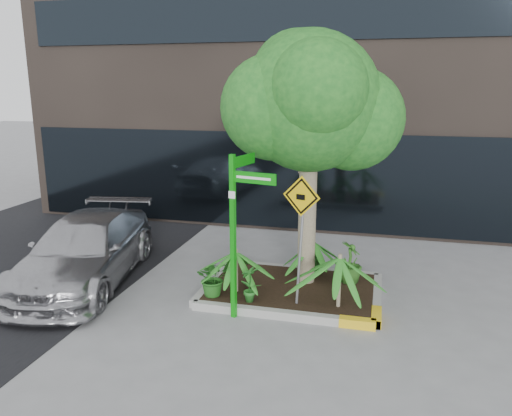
% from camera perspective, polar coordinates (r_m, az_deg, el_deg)
% --- Properties ---
extents(ground, '(80.00, 80.00, 0.00)m').
position_cam_1_polar(ground, '(9.55, 2.59, -10.32)').
color(ground, gray).
rests_on(ground, ground).
extents(planter, '(3.35, 2.36, 0.15)m').
position_cam_1_polar(planter, '(9.71, 4.28, -9.26)').
color(planter, '#9E9E99').
rests_on(planter, ground).
extents(tree, '(3.30, 2.93, 4.96)m').
position_cam_1_polar(tree, '(9.31, 6.21, 11.99)').
color(tree, '#9B9170').
rests_on(tree, ground).
extents(palm_front, '(1.08, 1.08, 1.20)m').
position_cam_1_polar(palm_front, '(8.67, 9.59, -5.61)').
color(palm_front, '#9B9170').
rests_on(palm_front, ground).
extents(palm_left, '(0.93, 0.93, 1.04)m').
position_cam_1_polar(palm_left, '(9.22, -2.30, -5.04)').
color(palm_left, '#9B9170').
rests_on(palm_left, ground).
extents(palm_back, '(0.89, 0.89, 0.99)m').
position_cam_1_polar(palm_back, '(9.95, 6.60, -3.91)').
color(palm_back, '#9B9170').
rests_on(palm_back, ground).
extents(parked_car, '(2.61, 4.80, 1.32)m').
position_cam_1_polar(parked_car, '(10.71, -18.91, -4.59)').
color(parked_car, '#AEADB2').
rests_on(parked_car, ground).
extents(shrub_a, '(0.79, 0.79, 0.68)m').
position_cam_1_polar(shrub_a, '(9.23, -4.87, -7.95)').
color(shrub_a, '#205D1A').
rests_on(shrub_a, planter).
extents(shrub_b, '(0.54, 0.54, 0.82)m').
position_cam_1_polar(shrub_b, '(9.93, 10.73, -6.12)').
color(shrub_b, '#2B621D').
rests_on(shrub_b, planter).
extents(shrub_c, '(0.51, 0.51, 0.69)m').
position_cam_1_polar(shrub_c, '(8.95, -0.69, -8.57)').
color(shrub_c, '#236C21').
rests_on(shrub_c, planter).
extents(shrub_d, '(0.56, 0.56, 0.85)m').
position_cam_1_polar(shrub_d, '(10.26, 6.58, -5.20)').
color(shrub_d, '#1D5819').
rests_on(shrub_d, planter).
extents(street_sign_post, '(0.82, 0.95, 2.83)m').
position_cam_1_polar(street_sign_post, '(8.28, -2.14, -1.26)').
color(street_sign_post, '#0D9510').
rests_on(street_sign_post, ground).
extents(cattle_sign, '(0.67, 0.28, 2.28)m').
position_cam_1_polar(cattle_sign, '(8.57, 5.17, -1.18)').
color(cattle_sign, slate).
rests_on(cattle_sign, ground).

